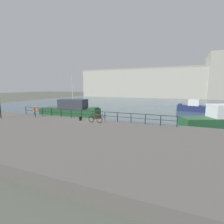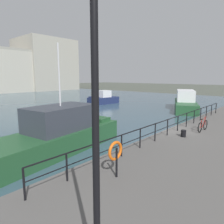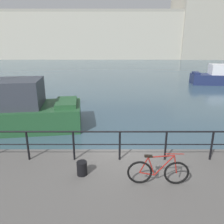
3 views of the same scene
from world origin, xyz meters
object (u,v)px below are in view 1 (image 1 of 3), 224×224
Objects in this scene: moored_harbor_tender at (192,107)px; mooring_bollard at (80,119)px; parked_bicycle at (95,119)px; life_ring_stand at (35,109)px; moored_white_yacht at (71,110)px; harbor_building at (178,82)px.

mooring_bollard is at bearing 62.45° from moored_harbor_tender.
parked_bicycle is 1.27× the size of life_ring_stand.
mooring_bollard is 6.91m from life_ring_stand.
moored_white_yacht reaches higher than parked_bicycle.
harbor_building is 51.16× the size of life_ring_stand.
moored_harbor_tender is at bearing 44.64° from life_ring_stand.
mooring_bollard is at bearing 1.51° from life_ring_stand.
mooring_bollard is (5.48, -5.75, -0.05)m from moored_white_yacht.
moored_harbor_tender reaches higher than mooring_bollard.
life_ring_stand is (-9.11, 0.27, 0.59)m from parked_bicycle.
moored_white_yacht is at bearing 42.73° from moored_harbor_tender.
mooring_bollard is at bearing 170.14° from parked_bicycle.
life_ring_stand is (-6.87, -0.18, 0.75)m from mooring_bollard.
harbor_building is 44.11m from moored_harbor_tender.
life_ring_stand is at bearing 50.85° from moored_harbor_tender.
parked_bicycle is 9.13m from life_ring_stand.
life_ring_stand is (-15.76, -63.10, -5.04)m from harbor_building.
parked_bicycle reaches higher than mooring_bollard.
moored_harbor_tender is 22.59m from parked_bicycle.
moored_white_yacht is 9.91m from parked_bicycle.
life_ring_stand is at bearing -110.76° from moored_white_yacht.
harbor_building reaches higher than moored_white_yacht.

